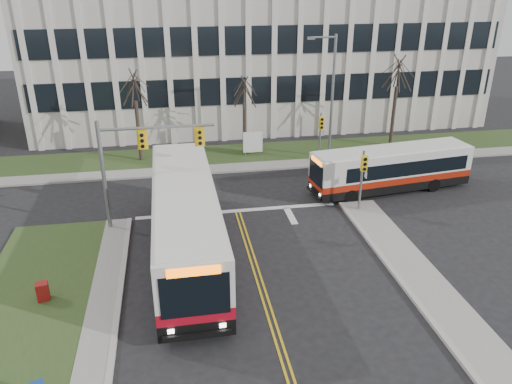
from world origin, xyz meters
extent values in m
plane|color=black|center=(0.00, 0.00, 0.00)|extent=(120.00, 120.00, 0.00)
cube|color=#9E9B93|center=(7.50, -5.00, 0.07)|extent=(2.00, 26.00, 0.14)
cube|color=#9E9B93|center=(5.00, 15.20, 0.07)|extent=(44.00, 1.60, 0.14)
cube|color=#32491F|center=(5.00, 18.00, 0.06)|extent=(44.00, 5.00, 0.12)
cube|color=beige|center=(5.00, 30.00, 6.00)|extent=(40.00, 16.00, 12.00)
cylinder|color=slate|center=(-7.30, 7.20, 3.10)|extent=(0.22, 0.22, 6.20)
cylinder|color=slate|center=(-4.30, 7.20, 5.70)|extent=(6.00, 0.16, 0.16)
cube|color=yellow|center=(-5.10, 7.05, 5.10)|extent=(0.34, 0.24, 0.92)
cube|color=yellow|center=(-2.10, 7.05, 5.10)|extent=(0.34, 0.24, 0.92)
cylinder|color=slate|center=(7.20, 7.00, 1.90)|extent=(0.14, 0.14, 3.80)
cube|color=yellow|center=(7.20, 6.80, 3.10)|extent=(0.34, 0.24, 0.92)
cylinder|color=slate|center=(7.20, 15.50, 1.90)|extent=(0.14, 0.14, 3.80)
cube|color=yellow|center=(7.20, 15.30, 3.10)|extent=(0.34, 0.24, 0.92)
cylinder|color=slate|center=(8.20, 16.20, 4.60)|extent=(0.20, 0.20, 9.20)
cylinder|color=slate|center=(7.30, 16.20, 9.00)|extent=(1.80, 0.14, 0.14)
cube|color=slate|center=(6.40, 16.20, 8.95)|extent=(0.50, 0.25, 0.18)
cylinder|color=slate|center=(1.90, 17.50, 0.50)|extent=(0.08, 0.08, 1.00)
cylinder|color=slate|center=(3.10, 17.50, 0.50)|extent=(0.08, 0.08, 1.00)
cube|color=white|center=(2.50, 17.50, 1.20)|extent=(1.50, 0.12, 1.60)
cylinder|color=#42352B|center=(-6.00, 18.00, 2.31)|extent=(0.28, 0.28, 4.62)
cylinder|color=#42352B|center=(2.00, 18.20, 2.05)|extent=(0.28, 0.28, 4.09)
cylinder|color=#42352B|center=(14.00, 18.00, 2.48)|extent=(0.28, 0.28, 4.95)
cube|color=maroon|center=(-9.50, 0.68, 0.47)|extent=(0.57, 0.53, 0.95)
camera|label=1|loc=(-3.48, -18.54, 13.14)|focal=35.00mm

